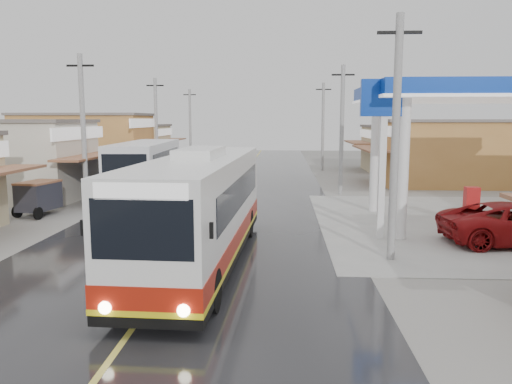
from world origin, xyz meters
TOP-DOWN VIEW (x-y plane):
  - ground at (0.00, 0.00)m, footprint 120.00×120.00m
  - road at (0.00, 15.00)m, footprint 12.00×90.00m
  - centre_line at (0.00, 15.00)m, footprint 0.15×90.00m
  - shopfronts_left at (-13.00, 18.00)m, footprint 11.00×44.00m
  - shopfronts_right at (15.00, 12.00)m, footprint 11.00×44.00m
  - utility_poles_left at (-7.00, 16.00)m, footprint 1.60×50.00m
  - utility_poles_right at (7.00, 15.00)m, footprint 1.60×36.00m
  - coach_bus at (0.73, -0.67)m, footprint 3.17×12.15m
  - second_bus at (-5.08, 13.62)m, footprint 3.20×10.04m
  - cyclist at (-4.87, 5.22)m, footprint 1.13×1.83m
  - tricycle_near at (-8.60, 6.98)m, footprint 1.80×2.43m
  - tricycle_far at (-9.44, 12.11)m, footprint 1.90×2.36m

SIDE VIEW (x-z plane):
  - ground at x=0.00m, z-range 0.00..0.00m
  - shopfronts_left at x=-13.00m, z-range -2.60..2.60m
  - shopfronts_right at x=15.00m, z-range -2.40..2.40m
  - utility_poles_left at x=-7.00m, z-range -4.00..4.00m
  - utility_poles_right at x=7.00m, z-range -4.00..4.00m
  - road at x=0.00m, z-range 0.00..0.02m
  - centre_line at x=0.00m, z-range 0.02..0.03m
  - cyclist at x=-4.87m, z-range -0.32..1.54m
  - tricycle_far at x=-9.44m, z-range 0.11..1.67m
  - tricycle_near at x=-8.60m, z-range 0.12..1.82m
  - second_bus at x=-5.08m, z-range 0.13..3.42m
  - coach_bus at x=0.73m, z-range -0.07..3.70m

